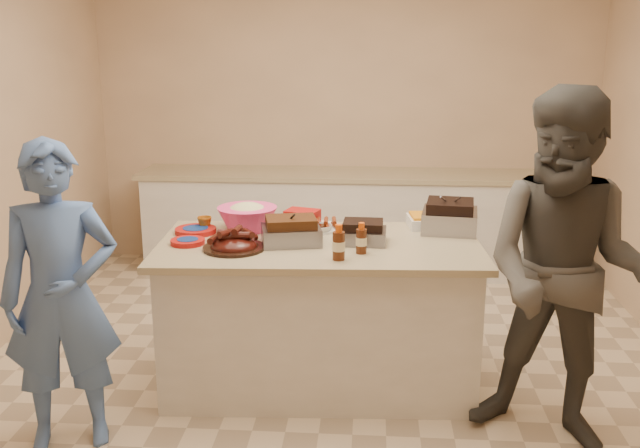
# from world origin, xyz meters

# --- Properties ---
(room) EXTENTS (4.50, 5.00, 2.70)m
(room) POSITION_xyz_m (0.00, 0.00, 0.00)
(room) COLOR #D2AE87
(room) RESTS_ON ground
(back_counter) EXTENTS (3.60, 0.64, 0.90)m
(back_counter) POSITION_xyz_m (0.00, 2.20, 0.45)
(back_counter) COLOR silver
(back_counter) RESTS_ON ground
(island) EXTENTS (1.92, 1.08, 0.89)m
(island) POSITION_xyz_m (-0.04, -0.00, 0.00)
(island) COLOR silver
(island) RESTS_ON ground
(rib_platter) EXTENTS (0.42, 0.42, 0.14)m
(rib_platter) POSITION_xyz_m (-0.51, -0.17, 0.89)
(rib_platter) COLOR #45100A
(rib_platter) RESTS_ON island
(pulled_pork_tray) EXTENTS (0.38, 0.32, 0.10)m
(pulled_pork_tray) POSITION_xyz_m (-0.20, -0.03, 0.89)
(pulled_pork_tray) COLOR #47230F
(pulled_pork_tray) RESTS_ON island
(brisket_tray) EXTENTS (0.28, 0.23, 0.08)m
(brisket_tray) POSITION_xyz_m (0.21, 0.02, 0.89)
(brisket_tray) COLOR black
(brisket_tray) RESTS_ON island
(roasting_pan) EXTENTS (0.37, 0.37, 0.13)m
(roasting_pan) POSITION_xyz_m (0.74, 0.32, 0.89)
(roasting_pan) COLOR gray
(roasting_pan) RESTS_ON island
(coleslaw_bowl) EXTENTS (0.39, 0.39, 0.25)m
(coleslaw_bowl) POSITION_xyz_m (-0.51, 0.24, 0.89)
(coleslaw_bowl) COLOR #F73B85
(coleslaw_bowl) RESTS_ON island
(sausage_plate) EXTENTS (0.37, 0.37, 0.05)m
(sausage_plate) POSITION_xyz_m (-0.07, 0.31, 0.89)
(sausage_plate) COLOR silver
(sausage_plate) RESTS_ON island
(mac_cheese_dish) EXTENTS (0.35, 0.27, 0.09)m
(mac_cheese_dish) POSITION_xyz_m (0.66, 0.41, 0.89)
(mac_cheese_dish) COLOR orange
(mac_cheese_dish) RESTS_ON island
(bbq_bottle_a) EXTENTS (0.07, 0.07, 0.20)m
(bbq_bottle_a) POSITION_xyz_m (0.09, -0.32, 0.89)
(bbq_bottle_a) COLOR #451E0C
(bbq_bottle_a) RESTS_ON island
(bbq_bottle_b) EXTENTS (0.06, 0.06, 0.18)m
(bbq_bottle_b) POSITION_xyz_m (0.21, -0.19, 0.89)
(bbq_bottle_b) COLOR #451E0C
(bbq_bottle_b) RESTS_ON island
(mustard_bottle) EXTENTS (0.05, 0.05, 0.12)m
(mustard_bottle) POSITION_xyz_m (-0.23, 0.14, 0.89)
(mustard_bottle) COLOR yellow
(mustard_bottle) RESTS_ON island
(sauce_bowl) EXTENTS (0.15, 0.05, 0.15)m
(sauce_bowl) POSITION_xyz_m (-0.05, 0.23, 0.89)
(sauce_bowl) COLOR silver
(sauce_bowl) RESTS_ON island
(plate_stack_large) EXTENTS (0.26, 0.26, 0.03)m
(plate_stack_large) POSITION_xyz_m (-0.82, 0.16, 0.89)
(plate_stack_large) COLOR #9E110D
(plate_stack_large) RESTS_ON island
(plate_stack_small) EXTENTS (0.21, 0.21, 0.03)m
(plate_stack_small) POSITION_xyz_m (-0.80, -0.09, 0.89)
(plate_stack_small) COLOR #9E110D
(plate_stack_small) RESTS_ON island
(plastic_cup) EXTENTS (0.09, 0.09, 0.09)m
(plastic_cup) POSITION_xyz_m (-0.78, 0.23, 0.89)
(plastic_cup) COLOR #965210
(plastic_cup) RESTS_ON island
(basket_stack) EXTENTS (0.24, 0.20, 0.10)m
(basket_stack) POSITION_xyz_m (-0.18, 0.39, 0.89)
(basket_stack) COLOR #9E110D
(basket_stack) RESTS_ON island
(guest_blue) EXTENTS (1.02, 1.69, 0.38)m
(guest_blue) POSITION_xyz_m (-1.28, -0.75, 0.00)
(guest_blue) COLOR #4A6CAF
(guest_blue) RESTS_ON ground
(guest_gray) EXTENTS (1.53, 2.04, 0.70)m
(guest_gray) POSITION_xyz_m (1.23, -0.56, 0.00)
(guest_gray) COLOR #4D4B46
(guest_gray) RESTS_ON ground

